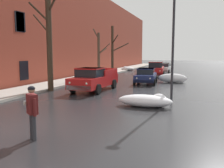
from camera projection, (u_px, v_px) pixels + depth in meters
ground_plane at (21, 129)px, 8.98m from camera, size 200.00×200.00×0.00m
left_sidewalk_slab at (85, 77)px, 27.75m from camera, size 2.99×80.00×0.16m
brick_townhouse_facade at (68, 27)px, 27.67m from camera, size 0.63×80.00×11.54m
snow_bank_along_left_kerb at (147, 101)px, 12.77m from camera, size 2.87×1.19×0.69m
snow_bank_mid_block_left at (127, 69)px, 40.35m from camera, size 2.19×1.30×0.73m
snow_bank_near_corner_right at (173, 78)px, 23.36m from camera, size 2.71×0.94×0.88m
bare_tree_second_along_sidewalk at (49, 42)px, 17.75m from camera, size 2.74×2.23×6.92m
bare_tree_mid_block at (99, 54)px, 26.97m from camera, size 1.67×2.58×5.40m
bare_tree_far_down_block at (113, 50)px, 31.39m from camera, size 1.93×3.09×6.31m
pickup_truck_red_approaching_near_lane at (94, 79)px, 18.21m from camera, size 2.28×5.39×1.76m
sedan_darkblue_parked_kerbside_close at (146, 75)px, 22.82m from camera, size 2.25×4.44×1.42m
suv_red_parked_kerbside_mid at (156, 68)px, 30.12m from camera, size 2.36×4.90×1.82m
sedan_white_parked_far_down_block at (164, 68)px, 35.52m from camera, size 2.16×4.37×1.42m
pedestrian_with_coffee at (32, 108)px, 7.75m from camera, size 0.58×0.46×1.76m
street_lamp_post at (173, 39)px, 13.86m from camera, size 0.44×0.24×6.50m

